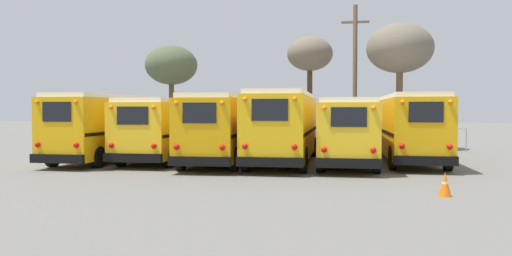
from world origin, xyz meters
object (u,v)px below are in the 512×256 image
at_px(school_bus_1, 173,127).
at_px(school_bus_4, 347,129).
at_px(traffic_cone, 445,184).
at_px(school_bus_3, 284,125).
at_px(bare_tree_1, 171,66).
at_px(bare_tree_2, 400,49).
at_px(school_bus_5, 408,126).
at_px(utility_pole, 355,74).
at_px(bare_tree_0, 310,55).
at_px(school_bus_0, 113,125).
at_px(school_bus_2, 225,126).

relative_size(school_bus_1, school_bus_4, 1.01).
bearing_deg(traffic_cone, school_bus_3, 125.16).
relative_size(bare_tree_1, bare_tree_2, 0.88).
height_order(school_bus_5, traffic_cone, school_bus_5).
xyz_separation_m(utility_pole, bare_tree_2, (2.78, -0.50, 1.53)).
xyz_separation_m(school_bus_1, bare_tree_0, (5.99, 11.56, 4.73)).
height_order(school_bus_0, utility_pole, utility_pole).
bearing_deg(school_bus_4, bare_tree_0, 102.56).
bearing_deg(school_bus_1, utility_pole, 46.24).
height_order(school_bus_1, traffic_cone, school_bus_1).
xyz_separation_m(bare_tree_0, bare_tree_1, (-9.50, -2.20, -0.78)).
bearing_deg(school_bus_1, school_bus_2, -12.50).
bearing_deg(school_bus_4, school_bus_0, -179.42).
xyz_separation_m(school_bus_0, bare_tree_0, (8.88, 12.22, 4.63)).
xyz_separation_m(school_bus_0, bare_tree_2, (14.79, 9.68, 4.62)).
bearing_deg(bare_tree_2, utility_pole, 169.84).
bearing_deg(school_bus_4, school_bus_5, 28.81).
relative_size(school_bus_2, school_bus_3, 1.07).
xyz_separation_m(school_bus_5, utility_pole, (-2.47, 8.47, 3.09)).
distance_m(school_bus_0, school_bus_1, 2.97).
bearing_deg(school_bus_5, school_bus_1, -174.84).
relative_size(school_bus_3, bare_tree_0, 1.28).
bearing_deg(school_bus_0, bare_tree_0, 53.99).
height_order(school_bus_3, traffic_cone, school_bus_3).
distance_m(school_bus_4, traffic_cone, 8.91).
bearing_deg(bare_tree_1, school_bus_5, -28.84).
bearing_deg(school_bus_4, bare_tree_1, 140.93).
xyz_separation_m(school_bus_4, bare_tree_2, (3.21, 9.56, 4.74)).
bearing_deg(bare_tree_0, bare_tree_1, -166.97).
height_order(school_bus_2, traffic_cone, school_bus_2).
distance_m(school_bus_0, bare_tree_2, 18.27).
distance_m(school_bus_4, school_bus_5, 3.31).
xyz_separation_m(bare_tree_0, traffic_cone, (5.53, -20.45, -6.03)).
height_order(school_bus_4, utility_pole, utility_pole).
xyz_separation_m(school_bus_4, bare_tree_1, (-12.20, 9.90, 3.96)).
distance_m(school_bus_4, utility_pole, 10.57).
relative_size(school_bus_1, utility_pole, 1.05).
bearing_deg(school_bus_3, utility_pole, 72.07).
bearing_deg(school_bus_3, school_bus_4, 4.11).
relative_size(school_bus_3, bare_tree_1, 1.41).
relative_size(school_bus_2, utility_pole, 1.12).
xyz_separation_m(school_bus_4, school_bus_5, (2.89, 1.59, 0.12)).
distance_m(school_bus_4, bare_tree_0, 13.28).
bearing_deg(traffic_cone, school_bus_2, 136.27).
bearing_deg(traffic_cone, bare_tree_1, 129.49).
bearing_deg(school_bus_0, school_bus_4, 0.58).
bearing_deg(utility_pole, traffic_cone, -82.54).
distance_m(school_bus_1, bare_tree_0, 13.85).
height_order(school_bus_0, bare_tree_2, bare_tree_2).
height_order(school_bus_2, bare_tree_1, bare_tree_1).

